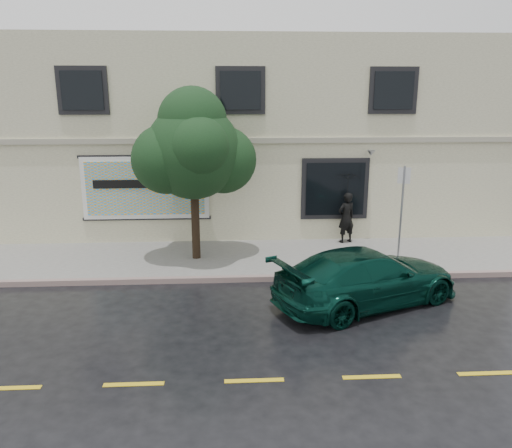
{
  "coord_description": "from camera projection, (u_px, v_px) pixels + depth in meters",
  "views": [
    {
      "loc": [
        -0.42,
        -11.63,
        5.16
      ],
      "look_at": [
        0.35,
        2.2,
        1.48
      ],
      "focal_mm": 35.0,
      "sensor_mm": 36.0,
      "label": 1
    }
  ],
  "objects": [
    {
      "name": "road_marking",
      "position": [
        254.0,
        380.0,
        9.19
      ],
      "size": [
        19.0,
        0.12,
        0.01
      ],
      "primitive_type": "cube",
      "color": "gold",
      "rests_on": "ground"
    },
    {
      "name": "umbrella",
      "position": [
        348.0,
        182.0,
        16.62
      ],
      "size": [
        1.21,
        1.21,
        0.72
      ],
      "primitive_type": "imported",
      "rotation": [
        0.0,
        0.0,
        -0.28
      ],
      "color": "black",
      "rests_on": "pedestrian"
    },
    {
      "name": "building",
      "position": [
        238.0,
        134.0,
        20.35
      ],
      "size": [
        20.0,
        8.12,
        7.0
      ],
      "color": "beige",
      "rests_on": "ground"
    },
    {
      "name": "sidewalk",
      "position": [
        243.0,
        259.0,
        15.69
      ],
      "size": [
        20.0,
        3.5,
        0.15
      ],
      "primitive_type": "cube",
      "color": "gray",
      "rests_on": "ground"
    },
    {
      "name": "ground",
      "position": [
        247.0,
        303.0,
        12.57
      ],
      "size": [
        90.0,
        90.0,
        0.0
      ],
      "primitive_type": "plane",
      "color": "black",
      "rests_on": "ground"
    },
    {
      "name": "car",
      "position": [
        367.0,
        277.0,
        12.37
      ],
      "size": [
        5.31,
        3.91,
        1.42
      ],
      "primitive_type": "imported",
      "rotation": [
        0.0,
        0.0,
        1.98
      ],
      "color": "#083228",
      "rests_on": "ground"
    },
    {
      "name": "billboard",
      "position": [
        145.0,
        188.0,
        16.62
      ],
      "size": [
        4.3,
        0.16,
        2.2
      ],
      "color": "white",
      "rests_on": "ground"
    },
    {
      "name": "curb",
      "position": [
        245.0,
        279.0,
        14.0
      ],
      "size": [
        20.0,
        0.18,
        0.16
      ],
      "primitive_type": "cube",
      "color": "gray",
      "rests_on": "ground"
    },
    {
      "name": "pedestrian",
      "position": [
        346.0,
        218.0,
        16.94
      ],
      "size": [
        0.74,
        0.62,
        1.74
      ],
      "primitive_type": "imported",
      "rotation": [
        0.0,
        0.0,
        3.53
      ],
      "color": "black",
      "rests_on": "sidewalk"
    },
    {
      "name": "sign_pole",
      "position": [
        402.0,
        206.0,
        14.72
      ],
      "size": [
        0.35,
        0.13,
        2.93
      ],
      "rotation": [
        0.0,
        0.0,
        -0.31
      ],
      "color": "gray",
      "rests_on": "sidewalk"
    },
    {
      "name": "street_tree",
      "position": [
        193.0,
        152.0,
        14.71
      ],
      "size": [
        2.82,
        2.82,
        4.71
      ],
      "color": "#2E2114",
      "rests_on": "sidewalk"
    }
  ]
}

